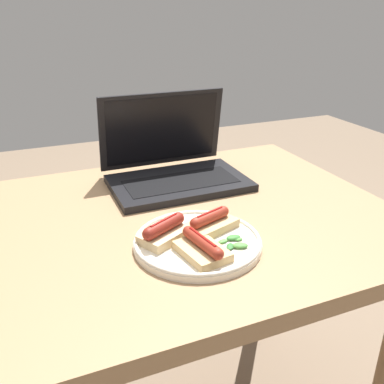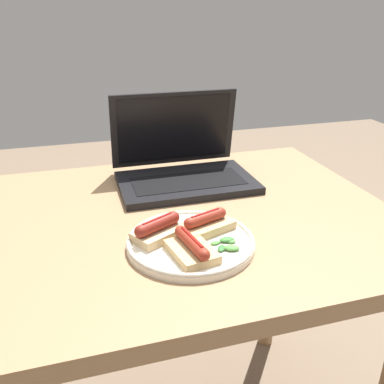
% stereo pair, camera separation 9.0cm
% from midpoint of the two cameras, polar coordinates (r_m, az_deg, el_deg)
% --- Properties ---
extents(desk, '(1.06, 0.73, 0.72)m').
position_cam_midpoint_polar(desk, '(0.96, -7.53, -8.46)').
color(desk, '#93704C').
rests_on(desk, ground_plane).
extents(laptop, '(0.34, 0.25, 0.22)m').
position_cam_midpoint_polar(laptop, '(1.10, -4.76, 3.32)').
color(laptop, black).
rests_on(laptop, desk).
extents(plate, '(0.24, 0.24, 0.02)m').
position_cam_midpoint_polar(plate, '(0.81, -2.43, -6.73)').
color(plate, silver).
rests_on(plate, desk).
extents(sausage_toast_left, '(0.12, 0.09, 0.04)m').
position_cam_midpoint_polar(sausage_toast_left, '(0.84, -0.70, -4.23)').
color(sausage_toast_left, tan).
rests_on(sausage_toast_left, plate).
extents(sausage_toast_middle, '(0.08, 0.11, 0.04)m').
position_cam_midpoint_polar(sausage_toast_middle, '(0.76, -2.02, -7.54)').
color(sausage_toast_middle, tan).
rests_on(sausage_toast_middle, plate).
extents(sausage_toast_right, '(0.11, 0.10, 0.04)m').
position_cam_midpoint_polar(sausage_toast_right, '(0.81, -6.93, -5.30)').
color(sausage_toast_right, '#D6B784').
rests_on(sausage_toast_right, plate).
extents(salad_pile, '(0.05, 0.05, 0.01)m').
position_cam_midpoint_polar(salad_pile, '(0.80, 2.48, -6.77)').
color(salad_pile, '#387A33').
rests_on(salad_pile, plate).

